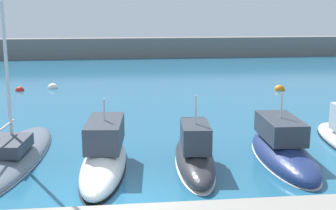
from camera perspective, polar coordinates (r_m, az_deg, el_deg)
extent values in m
plane|color=#236084|center=(15.39, -6.57, -12.70)|extent=(120.00, 120.00, 0.00)
cube|color=slate|center=(59.06, -6.64, 7.20)|extent=(108.00, 2.26, 2.51)
ellipsoid|color=slate|center=(20.58, -19.32, -6.40)|extent=(3.53, 10.07, 0.86)
ellipsoid|color=silver|center=(20.62, -19.30, -6.67)|extent=(3.56, 10.17, 0.12)
cube|color=#333842|center=(20.07, -19.78, -4.84)|extent=(1.92, 2.41, 0.52)
ellipsoid|color=white|center=(18.52, -8.07, -7.44)|extent=(2.30, 6.99, 1.21)
ellipsoid|color=black|center=(18.60, -8.05, -8.15)|extent=(2.32, 7.06, 0.12)
cube|color=#333842|center=(18.74, -7.97, -3.52)|extent=(1.65, 3.11, 1.08)
cube|color=black|center=(19.12, -7.84, -2.69)|extent=(1.31, 0.86, 0.60)
cylinder|color=silver|center=(18.49, -8.06, -0.57)|extent=(0.08, 0.08, 0.90)
ellipsoid|color=#2D2D33|center=(18.98, 3.36, -6.74)|extent=(2.06, 6.48, 1.02)
ellipsoid|color=silver|center=(19.07, 3.35, -7.51)|extent=(2.08, 6.55, 0.12)
cube|color=#333842|center=(18.41, 3.48, -3.98)|extent=(1.28, 2.21, 1.05)
cube|color=black|center=(19.52, 3.16, -2.54)|extent=(1.05, 0.61, 0.59)
cylinder|color=silver|center=(18.13, 3.53, -0.59)|extent=(0.08, 0.08, 1.18)
ellipsoid|color=navy|center=(20.09, 14.35, -6.23)|extent=(2.30, 6.71, 1.22)
ellipsoid|color=silver|center=(20.16, 14.31, -6.78)|extent=(2.33, 6.78, 0.12)
cube|color=#333842|center=(20.31, 13.99, -2.84)|extent=(1.60, 3.11, 0.92)
cube|color=black|center=(20.69, 13.63, -2.16)|extent=(1.37, 0.81, 0.52)
cylinder|color=silver|center=(20.08, 14.14, -0.06)|extent=(0.08, 0.08, 1.10)
sphere|color=orange|center=(36.81, 13.88, 1.84)|extent=(0.84, 0.84, 0.84)
sphere|color=red|center=(37.29, -18.20, 1.71)|extent=(0.68, 0.68, 0.68)
sphere|color=white|center=(37.66, -14.33, 2.05)|extent=(0.83, 0.83, 0.83)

